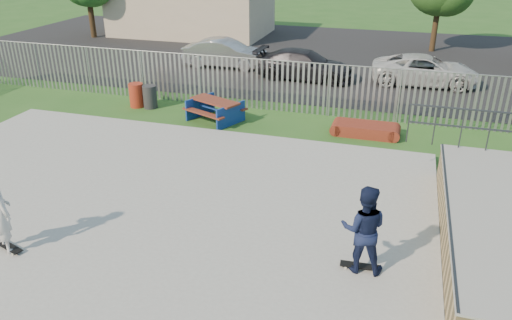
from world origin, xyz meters
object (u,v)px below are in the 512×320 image
(car_white, at_px, (426,70))
(skater_navy, at_px, (364,229))
(trash_bin_grey, at_px, (150,97))
(skater_white, at_px, (0,211))
(trash_bin_red, at_px, (137,95))
(funbox, at_px, (365,129))
(car_silver, at_px, (225,53))
(picnic_table, at_px, (215,110))
(car_dark, at_px, (304,65))

(car_white, relative_size, skater_navy, 2.54)
(trash_bin_grey, bearing_deg, skater_white, -79.85)
(trash_bin_red, xyz_separation_m, skater_white, (2.36, -9.88, 0.62))
(funbox, relative_size, car_white, 0.41)
(car_silver, bearing_deg, funbox, -134.97)
(trash_bin_grey, bearing_deg, trash_bin_red, -177.62)
(funbox, bearing_deg, picnic_table, -178.00)
(funbox, bearing_deg, car_white, 74.51)
(trash_bin_red, bearing_deg, skater_white, -76.59)
(car_dark, xyz_separation_m, skater_white, (-3.23, -15.84, 0.39))
(trash_bin_red, bearing_deg, trash_bin_grey, 2.38)
(funbox, height_order, skater_white, skater_white)
(skater_white, bearing_deg, car_white, -90.30)
(picnic_table, distance_m, trash_bin_grey, 3.09)
(car_silver, xyz_separation_m, car_white, (9.87, -0.40, -0.05))
(picnic_table, bearing_deg, trash_bin_grey, -168.75)
(funbox, distance_m, skater_white, 11.64)
(car_dark, bearing_deg, trash_bin_grey, 143.20)
(car_white, bearing_deg, trash_bin_red, 118.98)
(trash_bin_grey, relative_size, car_dark, 0.19)
(picnic_table, relative_size, trash_bin_grey, 2.59)
(skater_navy, bearing_deg, car_white, -98.79)
(trash_bin_grey, xyz_separation_m, car_white, (10.50, 6.61, 0.23))
(trash_bin_red, distance_m, car_silver, 7.15)
(picnic_table, height_order, car_silver, car_silver)
(trash_bin_red, xyz_separation_m, car_silver, (1.22, 7.04, 0.25))
(picnic_table, height_order, skater_white, skater_white)
(car_white, bearing_deg, funbox, 162.40)
(picnic_table, xyz_separation_m, trash_bin_red, (-3.60, 0.61, 0.07))
(picnic_table, bearing_deg, trash_bin_red, -166.50)
(picnic_table, bearing_deg, skater_white, -74.55)
(funbox, height_order, trash_bin_red, trash_bin_red)
(car_white, xyz_separation_m, skater_navy, (-1.32, -14.99, 0.41))
(funbox, height_order, car_silver, car_silver)
(skater_white, bearing_deg, car_dark, -73.97)
(car_dark, bearing_deg, skater_white, 171.79)
(picnic_table, distance_m, car_silver, 8.02)
(trash_bin_grey, bearing_deg, car_silver, 84.82)
(car_silver, relative_size, car_white, 0.90)
(trash_bin_red, distance_m, skater_white, 10.17)
(car_silver, bearing_deg, car_dark, -105.32)
(car_silver, distance_m, skater_white, 16.96)
(car_dark, bearing_deg, car_silver, 79.49)
(trash_bin_red, height_order, skater_white, skater_white)
(trash_bin_grey, bearing_deg, car_dark, 49.89)
(skater_navy, bearing_deg, car_dark, -77.48)
(skater_navy, bearing_deg, car_silver, -64.71)
(funbox, xyz_separation_m, trash_bin_grey, (-8.52, 0.46, 0.26))
(funbox, bearing_deg, trash_bin_red, 177.43)
(funbox, distance_m, trash_bin_red, 9.12)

